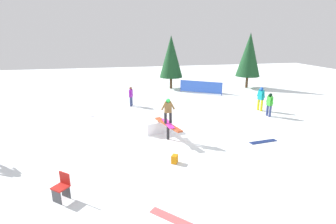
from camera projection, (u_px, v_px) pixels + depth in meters
ground_plane at (168, 139)px, 13.14m from camera, size 60.00×60.00×0.00m
rail_feature at (168, 126)px, 12.94m from camera, size 2.32×0.95×0.83m
snow_kicker_ramp at (153, 123)px, 14.51m from camera, size 2.16×1.96×0.64m
main_rider_on_rail at (168, 112)px, 12.72m from camera, size 1.53×0.71×1.28m
bystander_purple at (131, 95)px, 18.96m from camera, size 0.60×0.31×1.41m
bystander_green at (270, 103)px, 16.58m from camera, size 0.67×0.25×1.50m
bystander_teal at (261, 98)px, 17.78m from camera, size 0.70×0.32×1.63m
loose_snowboard_coral at (173, 219)px, 7.47m from camera, size 1.27×1.24×0.02m
loose_snowboard_white at (89, 114)px, 17.19m from camera, size 1.34×0.68×0.02m
loose_snowboard_navy at (263, 142)px, 12.82m from camera, size 0.44×1.46×0.02m
folding_chair at (62, 188)px, 8.27m from camera, size 0.62×0.62×0.88m
backpack_on_snow at (175, 159)px, 10.70m from camera, size 0.37×0.34×0.34m
safety_fence at (201, 87)px, 22.95m from camera, size 2.14×3.14×1.10m
pine_tree_near at (249, 55)px, 24.73m from camera, size 2.28×2.28×5.19m
pine_tree_far at (171, 57)px, 24.47m from camera, size 2.18×2.18×4.96m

